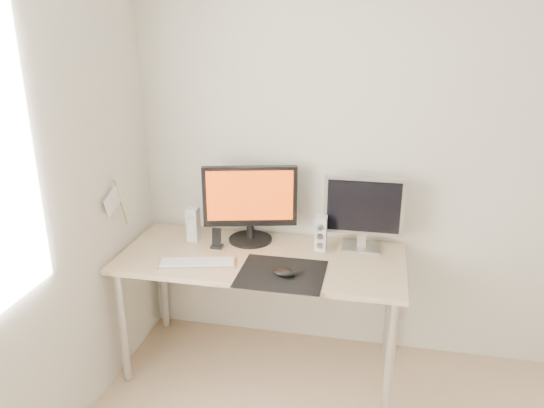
{
  "coord_description": "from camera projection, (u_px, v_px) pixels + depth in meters",
  "views": [
    {
      "loc": [
        -0.32,
        -1.27,
        2.01
      ],
      "look_at": [
        -0.89,
        1.48,
        1.01
      ],
      "focal_mm": 35.0,
      "sensor_mm": 36.0,
      "label": 1
    }
  ],
  "objects": [
    {
      "name": "main_monitor",
      "position": [
        250.0,
        201.0,
        3.1
      ],
      "size": [
        0.54,
        0.31,
        0.47
      ],
      "color": "black",
      "rests_on": "desk"
    },
    {
      "name": "mousepad",
      "position": [
        282.0,
        274.0,
        2.78
      ],
      "size": [
        0.45,
        0.4,
        0.0
      ],
      "primitive_type": "cube",
      "color": "black",
      "rests_on": "desk"
    },
    {
      "name": "keyboard",
      "position": [
        197.0,
        262.0,
        2.89
      ],
      "size": [
        0.44,
        0.21,
        0.02
      ],
      "color": "#B7B7B9",
      "rests_on": "desk"
    },
    {
      "name": "second_monitor",
      "position": [
        364.0,
        210.0,
        3.0
      ],
      "size": [
        0.45,
        0.16,
        0.43
      ],
      "color": "silver",
      "rests_on": "desk"
    },
    {
      "name": "speaker_left",
      "position": [
        193.0,
        224.0,
        3.17
      ],
      "size": [
        0.06,
        0.08,
        0.2
      ],
      "color": "silver",
      "rests_on": "desk"
    },
    {
      "name": "wall_back",
      "position": [
        436.0,
        159.0,
        2.98
      ],
      "size": [
        3.5,
        0.0,
        3.5
      ],
      "primitive_type": "plane",
      "rotation": [
        1.57,
        0.0,
        0.0
      ],
      "color": "silver",
      "rests_on": "ground"
    },
    {
      "name": "phone_dock",
      "position": [
        217.0,
        242.0,
        3.08
      ],
      "size": [
        0.07,
        0.06,
        0.12
      ],
      "color": "black",
      "rests_on": "desk"
    },
    {
      "name": "desk",
      "position": [
        261.0,
        268.0,
        3.02
      ],
      "size": [
        1.6,
        0.7,
        0.73
      ],
      "color": "#D1B587",
      "rests_on": "ground"
    },
    {
      "name": "pennant",
      "position": [
        115.0,
        201.0,
        2.9
      ],
      "size": [
        0.01,
        0.23,
        0.29
      ],
      "color": "#A57F54",
      "rests_on": "wall_left"
    },
    {
      "name": "speaker_right",
      "position": [
        321.0,
        234.0,
        3.03
      ],
      "size": [
        0.06,
        0.08,
        0.2
      ],
      "color": "silver",
      "rests_on": "desk"
    },
    {
      "name": "mouse",
      "position": [
        284.0,
        273.0,
        2.74
      ],
      "size": [
        0.11,
        0.07,
        0.04
      ],
      "primitive_type": "ellipsoid",
      "color": "black",
      "rests_on": "mousepad"
    }
  ]
}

